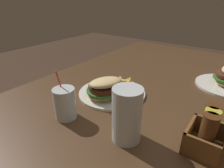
{
  "coord_description": "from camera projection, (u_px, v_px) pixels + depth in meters",
  "views": [
    {
      "loc": [
        0.69,
        0.18,
        1.11
      ],
      "look_at": [
        0.12,
        -0.25,
        0.77
      ],
      "focal_mm": 30.0,
      "sensor_mm": 36.0,
      "label": 1
    }
  ],
  "objects": [
    {
      "name": "dining_table",
      "position": [
        174.0,
        119.0,
        0.8
      ],
      "size": [
        1.68,
        1.28,
        0.72
      ],
      "color": "#4C331E",
      "rests_on": "ground_plane"
    },
    {
      "name": "meal_plate_near",
      "position": [
        108.0,
        89.0,
        0.77
      ],
      "size": [
        0.29,
        0.28,
        0.11
      ],
      "color": "white",
      "rests_on": "dining_table"
    },
    {
      "name": "beer_glass",
      "position": [
        127.0,
        116.0,
        0.52
      ],
      "size": [
        0.09,
        0.09,
        0.16
      ],
      "color": "silver",
      "rests_on": "dining_table"
    },
    {
      "name": "juice_glass",
      "position": [
        65.0,
        104.0,
        0.63
      ],
      "size": [
        0.07,
        0.07,
        0.17
      ],
      "color": "silver",
      "rests_on": "dining_table"
    },
    {
      "name": "spoon",
      "position": [
        71.0,
        103.0,
        0.73
      ],
      "size": [
        0.13,
        0.12,
        0.01
      ],
      "rotation": [
        0.0,
        0.0,
        0.73
      ],
      "color": "silver",
      "rests_on": "dining_table"
    },
    {
      "name": "condiment_caddy",
      "position": [
        207.0,
        134.0,
        0.5
      ],
      "size": [
        0.11,
        0.1,
        0.13
      ],
      "color": "brown",
      "rests_on": "dining_table"
    }
  ]
}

